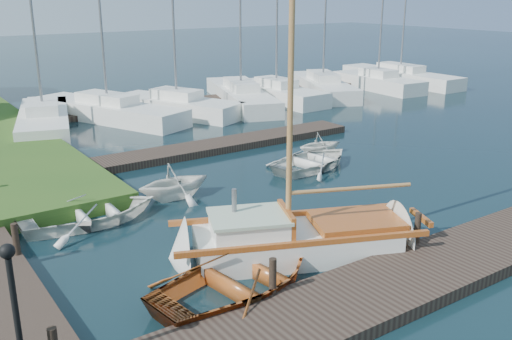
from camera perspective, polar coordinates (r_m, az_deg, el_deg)
ground at (r=17.70m, az=0.00°, el=-3.71°), size 160.00×160.00×0.00m
near_dock at (r=13.56m, az=14.73°, el=-10.55°), size 18.00×2.20×0.30m
far_dock at (r=23.91m, az=-4.86°, el=2.26°), size 14.00×1.60×0.30m
pontoon at (r=35.91m, az=-1.27°, el=7.42°), size 30.00×1.60×0.30m
mooring_post_1 at (r=12.11m, az=1.69°, el=-10.56°), size 0.16×0.16×0.80m
mooring_post_2 at (r=14.96m, az=15.84°, el=-5.59°), size 0.16×0.16×0.80m
mooring_post_4 at (r=14.94m, az=-22.89°, el=-6.38°), size 0.16×0.16×0.80m
lamp_post at (r=9.82m, az=-23.10°, el=-11.44°), size 0.24×0.24×2.44m
sailboat at (r=14.53m, az=4.61°, el=-7.19°), size 7.36×4.55×9.83m
dinghy at (r=12.70m, az=-1.49°, el=-10.42°), size 4.70×3.65×0.89m
tender_a at (r=17.06m, az=-16.30°, el=-3.80°), size 4.02×2.90×0.82m
tender_b at (r=18.42m, az=-8.20°, el=-0.92°), size 2.45×2.12×1.28m
tender_c at (r=21.59m, az=5.76°, el=1.20°), size 4.16×3.32×0.77m
tender_d at (r=23.43m, az=6.45°, el=2.79°), size 2.11×1.88×1.01m
marina_boat_0 at (r=29.24m, az=-20.45°, el=4.84°), size 4.34×8.51×9.93m
marina_boat_1 at (r=30.56m, az=-14.60°, el=5.87°), size 5.69×9.50×9.39m
marina_boat_2 at (r=31.12m, az=-7.91°, el=6.49°), size 5.08×7.72×10.62m
marina_boat_3 at (r=34.01m, az=-1.52°, el=7.56°), size 5.30×10.15×10.59m
marina_boat_4 at (r=34.86m, az=2.03°, el=7.82°), size 2.47×7.56×11.17m
marina_boat_5 at (r=37.72m, az=6.70°, el=8.43°), size 5.70×9.11×10.94m
marina_boat_6 at (r=40.06m, az=12.08°, el=8.70°), size 2.71×7.26×10.77m
marina_boat_7 at (r=43.15m, az=14.21°, el=9.14°), size 2.26×9.87×11.05m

